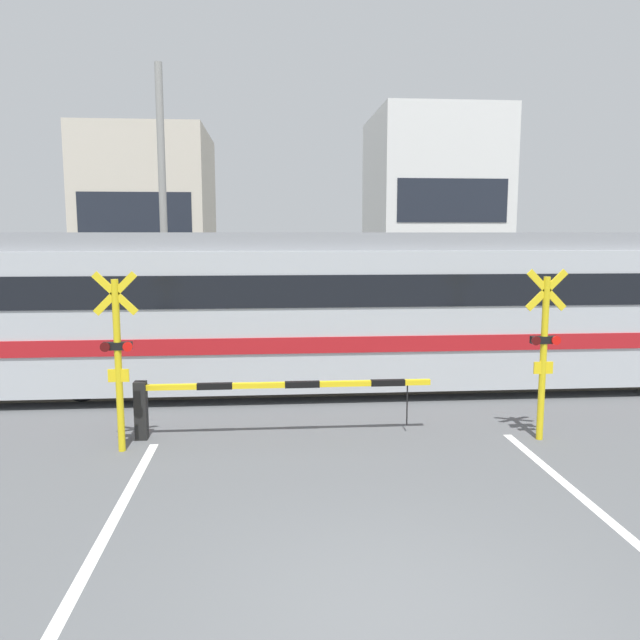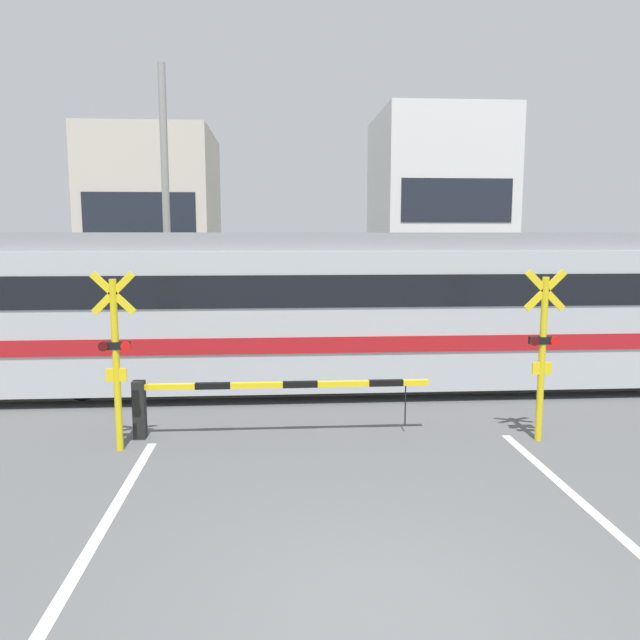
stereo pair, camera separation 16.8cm
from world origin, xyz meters
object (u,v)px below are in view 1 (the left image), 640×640
(crossing_barrier_near, at_px, (233,395))
(pedestrian, at_px, (282,313))
(crossing_signal_right, at_px, (544,347))
(commuter_train, at_px, (400,305))
(crossing_barrier_far, at_px, (371,333))
(crossing_signal_left, at_px, (118,354))

(crossing_barrier_near, height_order, pedestrian, pedestrian)
(crossing_signal_right, height_order, pedestrian, crossing_signal_right)
(commuter_train, xyz_separation_m, crossing_barrier_near, (-3.52, -3.24, -1.11))
(commuter_train, distance_m, crossing_barrier_near, 4.91)
(crossing_barrier_far, distance_m, pedestrian, 3.74)
(crossing_barrier_near, height_order, crossing_barrier_far, same)
(commuter_train, height_order, crossing_signal_right, commuter_train)
(crossing_barrier_far, bearing_deg, commuter_train, -87.27)
(commuter_train, height_order, crossing_barrier_near, commuter_train)
(crossing_signal_right, bearing_deg, crossing_barrier_far, 104.09)
(crossing_signal_left, bearing_deg, commuter_train, 35.99)
(crossing_barrier_near, xyz_separation_m, crossing_signal_right, (5.09, -0.56, 0.84))
(crossing_barrier_near, height_order, crossing_signal_right, crossing_signal_right)
(crossing_signal_right, relative_size, pedestrian, 1.77)
(commuter_train, bearing_deg, pedestrian, 112.62)
(commuter_train, xyz_separation_m, crossing_barrier_far, (-0.14, 3.03, -1.11))
(commuter_train, xyz_separation_m, pedestrian, (-2.48, 5.95, -0.91))
(crossing_barrier_far, relative_size, crossing_signal_left, 1.76)
(crossing_signal_left, height_order, pedestrian, crossing_signal_left)
(commuter_train, bearing_deg, crossing_barrier_far, 92.73)
(crossing_barrier_near, relative_size, crossing_signal_right, 1.76)
(crossing_barrier_near, height_order, crossing_signal_left, crossing_signal_left)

